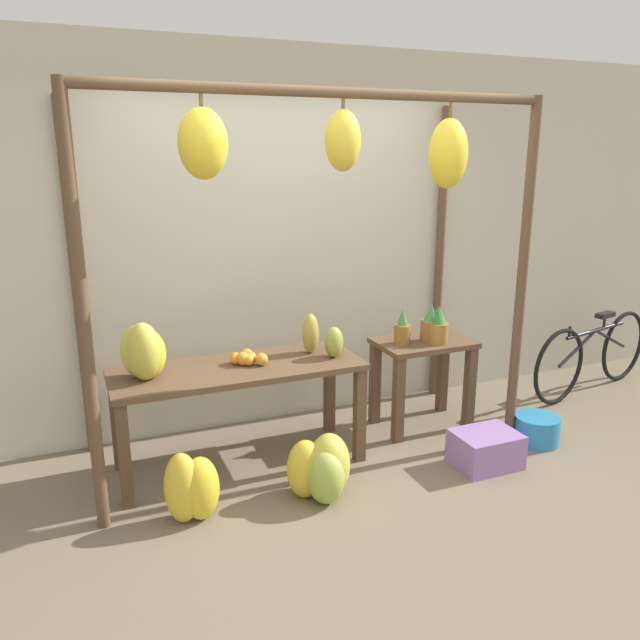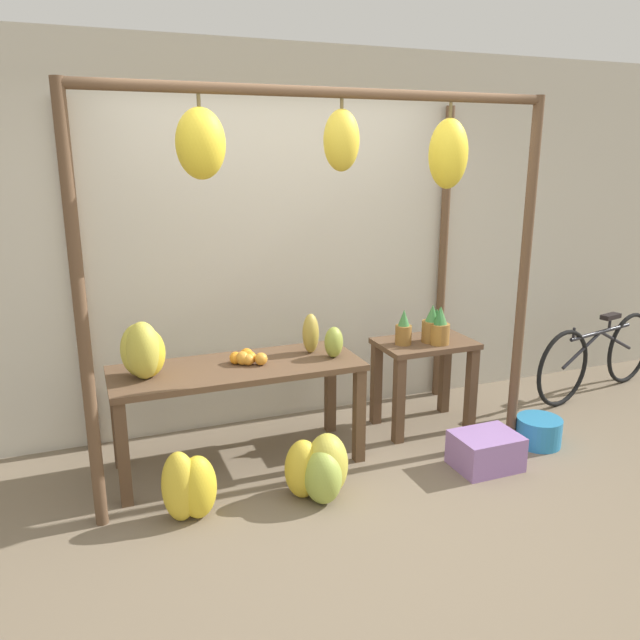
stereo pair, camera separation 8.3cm
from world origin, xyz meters
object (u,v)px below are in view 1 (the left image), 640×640
banana_pile_ground_left (192,488)px  blue_bucket (537,429)px  pineapple_cluster (430,327)px  fruit_crate_white (486,449)px  banana_pile_ground_right (320,470)px  banana_pile_on_table (143,352)px  orange_pile (247,358)px  parked_bicycle (593,354)px  papaya_pile (322,338)px

banana_pile_ground_left → blue_bucket: 2.51m
pineapple_cluster → fruit_crate_white: bearing=-85.5°
banana_pile_ground_left → fruit_crate_white: banana_pile_ground_left is taller
banana_pile_ground_left → banana_pile_ground_right: bearing=-3.3°
banana_pile_on_table → orange_pile: banana_pile_on_table is taller
banana_pile_ground_right → parked_bicycle: (2.88, 0.70, 0.16)m
banana_pile_ground_left → pineapple_cluster: bearing=16.5°
banana_pile_ground_left → orange_pile: bearing=47.8°
blue_bucket → pineapple_cluster: bearing=139.3°
banana_pile_ground_right → blue_bucket: 1.74m
banana_pile_on_table → banana_pile_ground_left: bearing=-74.4°
blue_bucket → papaya_pile: size_ratio=0.97×
banana_pile_ground_left → banana_pile_ground_right: size_ratio=0.95×
banana_pile_on_table → papaya_pile: size_ratio=1.09×
banana_pile_on_table → pineapple_cluster: 2.05m
pineapple_cluster → papaya_pile: (-0.87, -0.01, 0.03)m
banana_pile_on_table → orange_pile: bearing=1.7°
banana_pile_on_table → fruit_crate_white: (2.10, -0.64, -0.75)m
fruit_crate_white → blue_bucket: (0.56, 0.14, -0.02)m
banana_pile_ground_left → papaya_pile: size_ratio=1.30×
parked_bicycle → banana_pile_ground_right: bearing=-166.2°
blue_bucket → papaya_pile: 1.73m
papaya_pile → banana_pile_on_table: bearing=-179.4°
banana_pile_on_table → blue_bucket: 2.82m
banana_pile_ground_right → blue_bucket: bearing=2.6°
fruit_crate_white → blue_bucket: 0.58m
orange_pile → parked_bicycle: (3.14, 0.10, -0.40)m
parked_bicycle → papaya_pile: papaya_pile is taller
fruit_crate_white → papaya_pile: bearing=144.5°
orange_pile → banana_pile_on_table: bearing=-178.3°
banana_pile_on_table → banana_pile_ground_right: banana_pile_on_table is taller
blue_bucket → banana_pile_ground_right: bearing=-177.4°
pineapple_cluster → fruit_crate_white: pineapple_cluster is taller
banana_pile_on_table → banana_pile_ground_left: 0.87m
pineapple_cluster → parked_bicycle: 1.81m
blue_bucket → parked_bicycle: size_ratio=0.20×
banana_pile_ground_left → fruit_crate_white: bearing=-3.1°
banana_pile_on_table → parked_bicycle: size_ratio=0.23×
parked_bicycle → papaya_pile: bearing=-177.6°
banana_pile_on_table → papaya_pile: 1.18m
fruit_crate_white → papaya_pile: (-0.92, 0.66, 0.71)m
banana_pile_ground_right → papaya_pile: papaya_pile is taller
banana_pile_on_table → fruit_crate_white: banana_pile_on_table is taller
banana_pile_on_table → parked_bicycle: bearing=1.8°
blue_bucket → orange_pile: bearing=165.4°
banana_pile_on_table → papaya_pile: (1.18, 0.01, -0.05)m
fruit_crate_white → banana_pile_ground_left: bearing=176.9°
banana_pile_on_table → blue_bucket: size_ratio=1.13×
banana_pile_ground_right → papaya_pile: size_ratio=1.37×
orange_pile → blue_bucket: 2.17m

